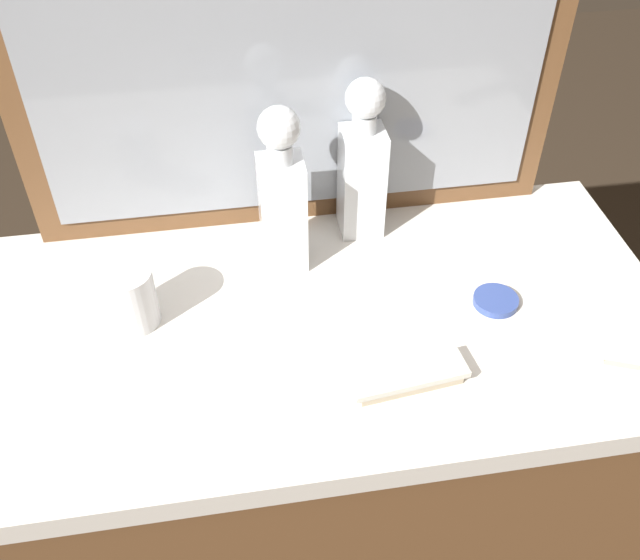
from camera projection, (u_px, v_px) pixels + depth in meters
name	position (u px, v px, depth m)	size (l,w,h in m)	color
dresser	(320.00, 470.00, 1.40)	(1.11, 0.57, 0.85)	brown
dresser_mirror	(292.00, 49.00, 1.09)	(0.89, 0.03, 0.63)	brown
crystal_decanter_far_left	(282.00, 205.00, 1.13)	(0.07, 0.07, 0.29)	white
crystal_decanter_right	(362.00, 173.00, 1.20)	(0.07, 0.07, 0.29)	white
crystal_tumbler_front	(131.00, 299.00, 1.08)	(0.08, 0.08, 0.10)	white
silver_brush_center	(408.00, 376.00, 1.01)	(0.17, 0.07, 0.02)	#B7A88C
porcelain_dish	(496.00, 301.00, 1.13)	(0.07, 0.07, 0.01)	#33478C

